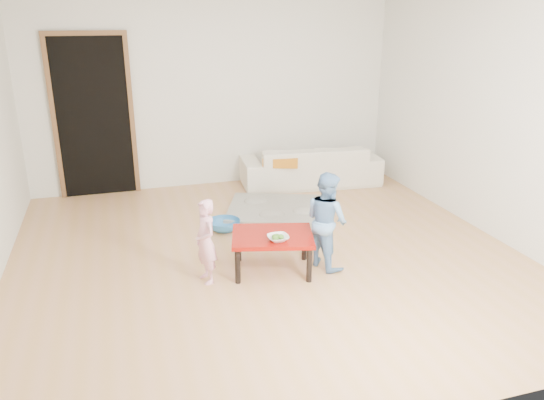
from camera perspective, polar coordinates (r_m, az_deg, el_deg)
name	(u,v)px	position (r m, az deg, el deg)	size (l,w,h in m)	color
floor	(266,254)	(5.43, -0.62, -5.79)	(5.00, 5.00, 0.01)	tan
back_wall	(214,91)	(7.41, -6.21, 11.53)	(5.00, 0.02, 2.60)	white
right_wall	(491,114)	(6.18, 22.46, 8.57)	(0.02, 5.00, 2.60)	white
doorway	(94,118)	(7.31, -18.63, 8.33)	(1.02, 0.08, 2.11)	brown
sofa	(310,165)	(7.53, 4.15, 3.80)	(1.93, 0.75, 0.56)	silver
cushion	(281,160)	(7.19, 0.92, 4.34)	(0.47, 0.42, 0.12)	orange
red_table	(273,253)	(5.01, 0.05, -5.69)	(0.75, 0.56, 0.37)	maroon
bowl	(278,238)	(4.80, 0.66, -4.12)	(0.19, 0.19, 0.05)	white
broccoli	(278,238)	(4.80, 0.66, -4.07)	(0.12, 0.12, 0.06)	#2D5919
child_pink	(206,242)	(4.78, -7.14, -4.46)	(0.29, 0.19, 0.78)	pink
child_blue	(327,220)	(5.04, 5.90, -2.16)	(0.46, 0.36, 0.94)	#599ACF
basin	(224,225)	(6.00, -5.17, -2.72)	(0.37, 0.37, 0.12)	teal
blanket	(278,209)	(6.53, 0.66, -1.00)	(1.20, 1.00, 0.06)	#A19F8E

